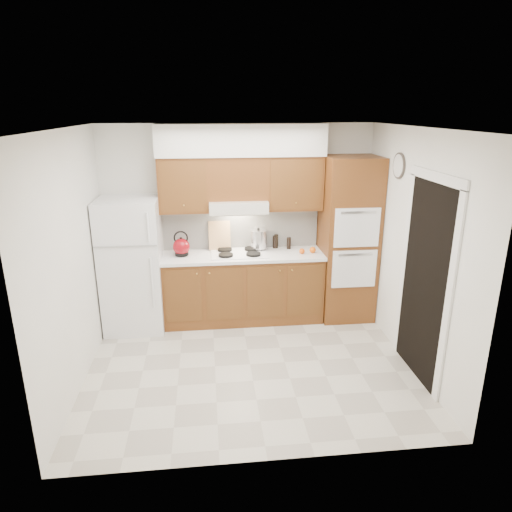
{
  "coord_description": "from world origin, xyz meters",
  "views": [
    {
      "loc": [
        -0.44,
        -4.54,
        2.79
      ],
      "look_at": [
        0.12,
        0.45,
        1.15
      ],
      "focal_mm": 32.0,
      "sensor_mm": 36.0,
      "label": 1
    }
  ],
  "objects": [
    {
      "name": "fridge",
      "position": [
        -1.41,
        1.14,
        0.86
      ],
      "size": [
        0.75,
        0.72,
        1.72
      ],
      "primitive_type": "cube",
      "color": "white",
      "rests_on": "floor"
    },
    {
      "name": "kettle",
      "position": [
        -0.78,
        1.21,
        1.06
      ],
      "size": [
        0.23,
        0.23,
        0.22
      ],
      "primitive_type": "sphere",
      "rotation": [
        0.0,
        0.0,
        0.01
      ],
      "color": "maroon",
      "rests_on": "countertop"
    },
    {
      "name": "ceiling",
      "position": [
        0.0,
        0.0,
        2.6
      ],
      "size": [
        3.6,
        3.6,
        0.0
      ],
      "primitive_type": "plane",
      "color": "white",
      "rests_on": "wall_back"
    },
    {
      "name": "floor",
      "position": [
        0.0,
        0.0,
        0.0
      ],
      "size": [
        3.6,
        3.6,
        0.0
      ],
      "primitive_type": "plane",
      "color": "beige",
      "rests_on": "ground"
    },
    {
      "name": "wall_back",
      "position": [
        0.0,
        1.5,
        1.3
      ],
      "size": [
        3.6,
        0.02,
        2.6
      ],
      "primitive_type": "cube",
      "color": "white",
      "rests_on": "floor"
    },
    {
      "name": "wall_right",
      "position": [
        1.8,
        0.0,
        1.3
      ],
      "size": [
        0.02,
        3.0,
        2.6
      ],
      "primitive_type": "cube",
      "color": "white",
      "rests_on": "floor"
    },
    {
      "name": "upper_cab_left",
      "position": [
        -0.71,
        1.33,
        1.85
      ],
      "size": [
        0.63,
        0.33,
        0.7
      ],
      "primitive_type": "cube",
      "color": "brown",
      "rests_on": "wall_back"
    },
    {
      "name": "wall_left",
      "position": [
        -1.8,
        0.0,
        1.3
      ],
      "size": [
        0.02,
        3.0,
        2.6
      ],
      "primitive_type": "cube",
      "color": "white",
      "rests_on": "floor"
    },
    {
      "name": "wall_clock",
      "position": [
        1.79,
        0.55,
        2.15
      ],
      "size": [
        0.02,
        0.3,
        0.3
      ],
      "primitive_type": "cylinder",
      "rotation": [
        0.0,
        1.57,
        0.0
      ],
      "color": "#3F3833",
      "rests_on": "wall_right"
    },
    {
      "name": "stock_pot",
      "position": [
        0.25,
        1.36,
        1.09
      ],
      "size": [
        0.27,
        0.27,
        0.24
      ],
      "primitive_type": "cylinder",
      "rotation": [
        0.0,
        0.0,
        0.19
      ],
      "color": "silver",
      "rests_on": "cooktop"
    },
    {
      "name": "oven_cabinet",
      "position": [
        1.44,
        1.18,
        1.1
      ],
      "size": [
        0.7,
        0.65,
        2.2
      ],
      "primitive_type": "cube",
      "color": "brown",
      "rests_on": "floor"
    },
    {
      "name": "base_cabinets",
      "position": [
        0.02,
        1.2,
        0.45
      ],
      "size": [
        2.11,
        0.6,
        0.9
      ],
      "primitive_type": "cube",
      "color": "brown",
      "rests_on": "floor"
    },
    {
      "name": "range_hood",
      "position": [
        -0.02,
        1.27,
        1.57
      ],
      "size": [
        0.75,
        0.45,
        0.15
      ],
      "primitive_type": "cube",
      "color": "silver",
      "rests_on": "wall_back"
    },
    {
      "name": "backsplash",
      "position": [
        0.02,
        1.49,
        1.22
      ],
      "size": [
        2.11,
        0.03,
        0.56
      ],
      "primitive_type": "cube",
      "color": "white",
      "rests_on": "countertop"
    },
    {
      "name": "cooktop",
      "position": [
        -0.02,
        1.21,
        0.95
      ],
      "size": [
        0.74,
        0.5,
        0.01
      ],
      "primitive_type": "cube",
      "color": "white",
      "rests_on": "countertop"
    },
    {
      "name": "condiment_b",
      "position": [
        0.49,
        1.42,
        1.03
      ],
      "size": [
        0.06,
        0.06,
        0.17
      ],
      "primitive_type": "cylinder",
      "rotation": [
        0.0,
        0.0,
        -0.1
      ],
      "color": "black",
      "rests_on": "countertop"
    },
    {
      "name": "orange_far",
      "position": [
        0.95,
        1.14,
        0.98
      ],
      "size": [
        0.09,
        0.09,
        0.08
      ],
      "primitive_type": "sphere",
      "rotation": [
        0.0,
        0.0,
        0.1
      ],
      "color": "#FA5B0D",
      "rests_on": "countertop"
    },
    {
      "name": "countertop",
      "position": [
        0.03,
        1.19,
        0.92
      ],
      "size": [
        2.13,
        0.62,
        0.04
      ],
      "primitive_type": "cube",
      "color": "white",
      "rests_on": "base_cabinets"
    },
    {
      "name": "orange_near",
      "position": [
        0.8,
        1.11,
        0.98
      ],
      "size": [
        0.1,
        0.1,
        0.07
      ],
      "primitive_type": "sphere",
      "rotation": [
        0.0,
        0.0,
        0.37
      ],
      "color": "orange",
      "rests_on": "countertop"
    },
    {
      "name": "soffit",
      "position": [
        0.03,
        1.32,
        2.4
      ],
      "size": [
        2.13,
        0.36,
        0.4
      ],
      "primitive_type": "cube",
      "color": "silver",
      "rests_on": "wall_back"
    },
    {
      "name": "doorway",
      "position": [
        1.79,
        -0.35,
        1.05
      ],
      "size": [
        0.02,
        0.9,
        2.1
      ],
      "primitive_type": "cube",
      "color": "black",
      "rests_on": "floor"
    },
    {
      "name": "condiment_c",
      "position": [
        0.67,
        1.36,
        1.02
      ],
      "size": [
        0.07,
        0.07,
        0.16
      ],
      "primitive_type": "cylinder",
      "rotation": [
        0.0,
        0.0,
        -0.28
      ],
      "color": "black",
      "rests_on": "countertop"
    },
    {
      "name": "upper_cab_right",
      "position": [
        0.72,
        1.33,
        1.85
      ],
      "size": [
        0.73,
        0.33,
        0.7
      ],
      "primitive_type": "cube",
      "color": "brown",
      "rests_on": "wall_back"
    },
    {
      "name": "condiment_a",
      "position": [
        0.51,
        1.43,
        1.03
      ],
      "size": [
        0.07,
        0.07,
        0.19
      ],
      "primitive_type": "cylinder",
      "rotation": [
        0.0,
        0.0,
        0.29
      ],
      "color": "black",
      "rests_on": "countertop"
    },
    {
      "name": "cutting_board",
      "position": [
        -0.27,
        1.43,
        1.14
      ],
      "size": [
        0.3,
        0.11,
        0.39
      ],
      "primitive_type": "cube",
      "rotation": [
        -0.21,
        0.0,
        0.04
      ],
      "color": "tan",
      "rests_on": "countertop"
    },
    {
      "name": "upper_cab_over_hood",
      "position": [
        -0.02,
        1.33,
        1.92
      ],
      "size": [
        0.75,
        0.33,
        0.55
      ],
      "primitive_type": "cube",
      "color": "brown",
      "rests_on": "range_hood"
    }
  ]
}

